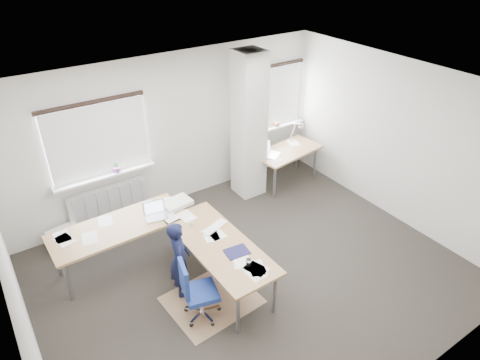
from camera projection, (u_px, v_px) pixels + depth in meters
ground at (252, 273)px, 6.52m from camera, size 6.00×6.00×0.00m
room_shell at (245, 157)px, 6.03m from camera, size 6.04×5.04×2.82m
floor_mat at (212, 300)px, 6.04m from camera, size 1.27×1.10×0.01m
white_crate at (65, 238)px, 7.01m from camera, size 0.55×0.43×0.30m
desk_main at (170, 235)px, 6.21m from camera, size 2.44×2.61×0.96m
desk_side at (287, 152)px, 8.48m from camera, size 1.48×0.89×1.22m
task_chair at (199, 302)px, 5.67m from camera, size 0.53×0.52×0.96m
person at (180, 259)px, 5.90m from camera, size 0.43×0.51×1.20m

